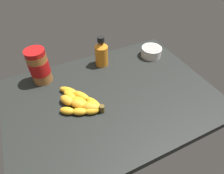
{
  "coord_description": "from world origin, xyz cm",
  "views": [
    {
      "loc": [
        23.07,
        48.54,
        57.12
      ],
      "look_at": [
        0.33,
        0.86,
        5.8
      ],
      "focal_mm": 30.3,
      "sensor_mm": 36.0,
      "label": 1
    }
  ],
  "objects_px": {
    "peanut_butter_jar": "(39,66)",
    "honey_bottle": "(101,53)",
    "small_bowl": "(151,52)",
    "banana_bunch": "(80,103)"
  },
  "relations": [
    {
      "from": "peanut_butter_jar",
      "to": "honey_bottle",
      "type": "height_order",
      "value": "peanut_butter_jar"
    },
    {
      "from": "honey_bottle",
      "to": "small_bowl",
      "type": "relative_size",
      "value": 1.46
    },
    {
      "from": "peanut_butter_jar",
      "to": "banana_bunch",
      "type": "bearing_deg",
      "value": 115.61
    },
    {
      "from": "banana_bunch",
      "to": "small_bowl",
      "type": "relative_size",
      "value": 1.97
    },
    {
      "from": "peanut_butter_jar",
      "to": "honey_bottle",
      "type": "bearing_deg",
      "value": 179.13
    },
    {
      "from": "peanut_butter_jar",
      "to": "small_bowl",
      "type": "distance_m",
      "value": 0.55
    },
    {
      "from": "banana_bunch",
      "to": "honey_bottle",
      "type": "height_order",
      "value": "honey_bottle"
    },
    {
      "from": "banana_bunch",
      "to": "peanut_butter_jar",
      "type": "height_order",
      "value": "peanut_butter_jar"
    },
    {
      "from": "honey_bottle",
      "to": "peanut_butter_jar",
      "type": "bearing_deg",
      "value": -0.87
    },
    {
      "from": "banana_bunch",
      "to": "peanut_butter_jar",
      "type": "distance_m",
      "value": 0.25
    }
  ]
}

